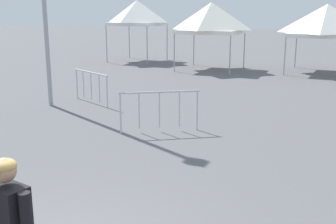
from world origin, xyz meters
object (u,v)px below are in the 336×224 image
at_px(crowd_barrier_by_lift, 159,103).
at_px(crowd_barrier_near_person, 91,81).
at_px(canopy_tent_far_left, 137,13).
at_px(canopy_tent_far_right, 326,21).
at_px(canopy_tent_center, 211,18).

bearing_deg(crowd_barrier_by_lift, crowd_barrier_near_person, 148.86).
bearing_deg(canopy_tent_far_left, crowd_barrier_by_lift, -59.37).
relative_size(canopy_tent_far_right, crowd_barrier_by_lift, 1.96).
xyz_separation_m(canopy_tent_center, crowd_barrier_near_person, (-0.94, -9.63, -1.95)).
relative_size(canopy_tent_far_right, crowd_barrier_near_person, 1.79).
height_order(canopy_tent_far_left, canopy_tent_far_right, canopy_tent_far_left).
bearing_deg(crowd_barrier_by_lift, canopy_tent_far_right, 77.43).
relative_size(canopy_tent_far_left, canopy_tent_far_right, 1.07).
height_order(canopy_tent_far_right, crowd_barrier_by_lift, canopy_tent_far_right).
bearing_deg(canopy_tent_center, canopy_tent_far_left, 161.74).
relative_size(canopy_tent_far_left, crowd_barrier_by_lift, 2.11).
bearing_deg(canopy_tent_center, canopy_tent_far_right, 12.03).
xyz_separation_m(canopy_tent_far_right, crowd_barrier_near_person, (-6.51, -10.81, -1.85)).
height_order(canopy_tent_far_left, canopy_tent_center, canopy_tent_far_left).
xyz_separation_m(canopy_tent_far_left, crowd_barrier_near_person, (4.42, -11.39, -2.19)).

